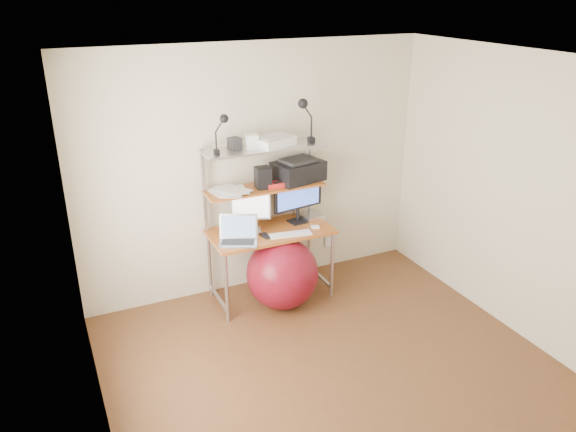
% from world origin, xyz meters
% --- Properties ---
extents(room, '(3.60, 3.60, 3.60)m').
position_xyz_m(room, '(0.00, 0.00, 1.25)').
color(room, brown).
rests_on(room, ground).
extents(computer_desk, '(1.20, 0.60, 1.57)m').
position_xyz_m(computer_desk, '(0.00, 1.50, 0.96)').
color(computer_desk, '#AE5F21').
rests_on(computer_desk, ground).
extents(desktop, '(1.20, 0.60, 0.00)m').
position_xyz_m(desktop, '(0.00, 1.44, 0.74)').
color(desktop, '#AE5F21').
rests_on(desktop, computer_desk).
extents(mid_shelf, '(1.18, 0.34, 0.00)m').
position_xyz_m(mid_shelf, '(0.00, 1.57, 1.15)').
color(mid_shelf, '#AE5F21').
rests_on(mid_shelf, computer_desk).
extents(top_shelf, '(1.18, 0.34, 0.00)m').
position_xyz_m(top_shelf, '(0.00, 1.57, 1.55)').
color(top_shelf, '#B3B2B7').
rests_on(top_shelf, computer_desk).
extents(floor, '(3.60, 3.60, 0.00)m').
position_xyz_m(floor, '(0.00, 0.00, 0.00)').
color(floor, brown).
rests_on(floor, ground).
extents(wall_outlet, '(0.08, 0.01, 0.12)m').
position_xyz_m(wall_outlet, '(0.85, 1.79, 0.30)').
color(wall_outlet, white).
rests_on(wall_outlet, room).
extents(monitor_silver, '(0.38, 0.19, 0.44)m').
position_xyz_m(monitor_silver, '(-0.17, 1.52, 0.97)').
color(monitor_silver, '#BBBBC1').
rests_on(monitor_silver, desktop).
extents(monitor_black, '(0.55, 0.19, 0.55)m').
position_xyz_m(monitor_black, '(0.34, 1.53, 1.02)').
color(monitor_black, black).
rests_on(monitor_black, desktop).
extents(laptop, '(0.44, 0.41, 0.31)m').
position_xyz_m(laptop, '(-0.37, 1.33, 0.79)').
color(laptop, silver).
rests_on(laptop, desktop).
extents(keyboard, '(0.42, 0.18, 0.01)m').
position_xyz_m(keyboard, '(0.13, 1.26, 0.75)').
color(keyboard, white).
rests_on(keyboard, desktop).
extents(mouse, '(0.09, 0.07, 0.02)m').
position_xyz_m(mouse, '(0.42, 1.30, 0.75)').
color(mouse, white).
rests_on(mouse, desktop).
extents(mac_mini, '(0.23, 0.23, 0.04)m').
position_xyz_m(mac_mini, '(0.51, 1.56, 0.76)').
color(mac_mini, silver).
rests_on(mac_mini, desktop).
extents(phone, '(0.10, 0.15, 0.01)m').
position_xyz_m(phone, '(-0.10, 1.33, 0.75)').
color(phone, black).
rests_on(phone, desktop).
extents(printer, '(0.54, 0.43, 0.23)m').
position_xyz_m(printer, '(0.38, 1.60, 1.26)').
color(printer, black).
rests_on(printer, mid_shelf).
extents(nas_cube, '(0.15, 0.15, 0.21)m').
position_xyz_m(nas_cube, '(-0.03, 1.55, 1.25)').
color(nas_cube, black).
rests_on(nas_cube, mid_shelf).
extents(red_box, '(0.18, 0.12, 0.05)m').
position_xyz_m(red_box, '(0.09, 1.52, 1.17)').
color(red_box, red).
rests_on(red_box, mid_shelf).
extents(scanner, '(0.43, 0.35, 0.10)m').
position_xyz_m(scanner, '(0.10, 1.56, 1.60)').
color(scanner, white).
rests_on(scanner, top_shelf).
extents(box_white, '(0.12, 0.11, 0.13)m').
position_xyz_m(box_white, '(-0.12, 1.56, 1.62)').
color(box_white, white).
rests_on(box_white, top_shelf).
extents(box_grey, '(0.13, 0.13, 0.11)m').
position_xyz_m(box_grey, '(-0.27, 1.62, 1.60)').
color(box_grey, '#29292B').
rests_on(box_grey, top_shelf).
extents(clip_lamp_left, '(0.14, 0.08, 0.36)m').
position_xyz_m(clip_lamp_left, '(-0.42, 1.51, 1.81)').
color(clip_lamp_left, black).
rests_on(clip_lamp_left, top_shelf).
extents(clip_lamp_right, '(0.17, 0.10, 0.44)m').
position_xyz_m(clip_lamp_right, '(0.40, 1.52, 1.87)').
color(clip_lamp_right, black).
rests_on(clip_lamp_right, top_shelf).
extents(exercise_ball, '(0.71, 0.71, 0.71)m').
position_xyz_m(exercise_ball, '(0.03, 1.23, 0.36)').
color(exercise_ball, maroon).
rests_on(exercise_ball, floor).
extents(paper_stack, '(0.38, 0.41, 0.03)m').
position_xyz_m(paper_stack, '(-0.36, 1.56, 1.17)').
color(paper_stack, white).
rests_on(paper_stack, mid_shelf).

